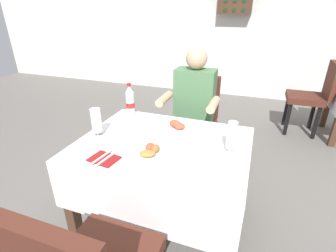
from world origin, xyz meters
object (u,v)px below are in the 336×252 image
chair_far_diner_seat (194,120)px  wall_bottle_rack (236,1)px  background_chair_left (314,94)px  main_dining_table (163,164)px  plate_far_diner (177,128)px  cola_bottle_primary (130,101)px  plate_near_camera (150,151)px  seated_diner_far (193,109)px  beer_glass_middle (96,121)px  beer_glass_left (232,137)px  napkin_cutlery_set (104,159)px

chair_far_diner_seat → wall_bottle_rack: (0.00, 2.62, 1.13)m
wall_bottle_rack → background_chair_left: bearing=-45.2°
main_dining_table → plate_far_diner: (0.03, 0.21, 0.19)m
main_dining_table → cola_bottle_primary: cola_bottle_primary is taller
chair_far_diner_seat → plate_near_camera: (-0.03, -1.00, 0.20)m
cola_bottle_primary → main_dining_table: bearing=-40.2°
seated_diner_far → plate_near_camera: bearing=-92.7°
beer_glass_middle → wall_bottle_rack: wall_bottle_rack is taller
beer_glass_left → background_chair_left: background_chair_left is taller
plate_near_camera → beer_glass_middle: 0.46m
plate_far_diner → plate_near_camera: bearing=-99.8°
plate_far_diner → beer_glass_left: (0.40, -0.18, 0.09)m
chair_far_diner_seat → background_chair_left: same height
napkin_cutlery_set → wall_bottle_rack: size_ratio=0.35×
beer_glass_middle → cola_bottle_primary: (0.04, 0.43, 0.01)m
chair_far_diner_seat → cola_bottle_primary: bearing=-131.9°
main_dining_table → plate_near_camera: size_ratio=4.51×
napkin_cutlery_set → background_chair_left: background_chair_left is taller
background_chair_left → wall_bottle_rack: wall_bottle_rack is taller
cola_bottle_primary → wall_bottle_rack: (0.43, 3.10, 0.83)m
plate_far_diner → wall_bottle_rack: bearing=90.6°
main_dining_table → cola_bottle_primary: bearing=139.8°
napkin_cutlery_set → beer_glass_left: bearing=26.1°
beer_glass_middle → background_chair_left: bearing=52.6°
beer_glass_left → cola_bottle_primary: bearing=158.9°
background_chair_left → wall_bottle_rack: 2.11m
beer_glass_middle → background_chair_left: size_ratio=0.21×
seated_diner_far → plate_near_camera: 0.89m
beer_glass_left → background_chair_left: bearing=69.4°
plate_near_camera → wall_bottle_rack: (0.03, 3.62, 0.93)m
main_dining_table → wall_bottle_rack: wall_bottle_rack is taller
beer_glass_left → chair_far_diner_seat: bearing=118.3°
plate_far_diner → beer_glass_left: 0.45m
seated_diner_far → background_chair_left: 1.93m
main_dining_table → beer_glass_middle: (-0.47, -0.06, 0.28)m
cola_bottle_primary → wall_bottle_rack: size_ratio=0.49×
chair_far_diner_seat → seated_diner_far: seated_diner_far is taller
beer_glass_middle → beer_glass_left: bearing=5.7°
seated_diner_far → napkin_cutlery_set: bearing=-104.5°
seated_diner_far → beer_glass_left: bearing=-59.0°
cola_bottle_primary → wall_bottle_rack: bearing=82.1°
main_dining_table → cola_bottle_primary: size_ratio=4.12×
napkin_cutlery_set → beer_glass_middle: bearing=130.3°
cola_bottle_primary → napkin_cutlery_set: 0.71m
beer_glass_middle → wall_bottle_rack: bearing=82.4°
wall_bottle_rack → beer_glass_left: bearing=-82.7°
chair_far_diner_seat → wall_bottle_rack: wall_bottle_rack is taller
cola_bottle_primary → chair_far_diner_seat: bearing=48.1°
beer_glass_middle → cola_bottle_primary: 0.43m
beer_glass_left → napkin_cutlery_set: 0.78m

